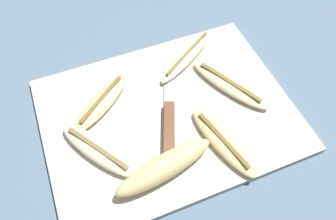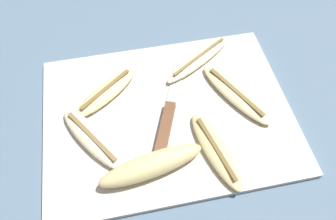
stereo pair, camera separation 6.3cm
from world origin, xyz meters
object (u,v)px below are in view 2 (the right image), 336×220
at_px(banana_golden_short, 151,165).
at_px(banana_pale_long, 199,59).
at_px(banana_ripe_center, 106,92).
at_px(banana_spotted_left, 216,150).
at_px(knife, 167,123).
at_px(banana_bright_far, 93,139).
at_px(banana_soft_right, 236,94).

relative_size(banana_golden_short, banana_pale_long, 1.09).
distance_m(banana_ripe_center, banana_spotted_left, 0.24).
bearing_deg(knife, banana_bright_far, -154.84).
bearing_deg(banana_spotted_left, knife, 134.92).
relative_size(banana_spotted_left, banana_soft_right, 0.95).
bearing_deg(knife, banana_pale_long, 76.94).
height_order(banana_soft_right, banana_bright_far, banana_bright_far).
height_order(knife, banana_ripe_center, banana_ripe_center).
xyz_separation_m(banana_bright_far, banana_pale_long, (0.24, 0.15, -0.00)).
height_order(knife, banana_pale_long, banana_pale_long).
height_order(banana_spotted_left, banana_soft_right, same).
bearing_deg(knife, banana_spotted_left, -23.20).
bearing_deg(banana_pale_long, banana_ripe_center, -166.31).
distance_m(knife, banana_bright_far, 0.14).
relative_size(knife, banana_golden_short, 1.17).
distance_m(banana_soft_right, banana_bright_far, 0.29).
bearing_deg(banana_soft_right, banana_golden_short, -147.35).
bearing_deg(banana_pale_long, knife, -124.95).
distance_m(knife, banana_golden_short, 0.10).
bearing_deg(banana_soft_right, banana_bright_far, -170.90).
distance_m(banana_spotted_left, banana_pale_long, 0.22).
relative_size(knife, banana_pale_long, 1.27).
distance_m(banana_soft_right, banana_pale_long, 0.11).
bearing_deg(banana_golden_short, banana_bright_far, 141.37).
height_order(knife, banana_golden_short, banana_golden_short).
xyz_separation_m(banana_ripe_center, banana_spotted_left, (0.18, -0.17, -0.00)).
relative_size(banana_ripe_center, banana_spotted_left, 0.87).
xyz_separation_m(banana_soft_right, banana_pale_long, (-0.05, 0.10, 0.00)).
bearing_deg(banana_golden_short, banana_spotted_left, 4.84).
relative_size(banana_golden_short, banana_soft_right, 1.05).
relative_size(banana_golden_short, banana_bright_far, 1.16).
xyz_separation_m(knife, banana_spotted_left, (0.07, -0.07, 0.00)).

